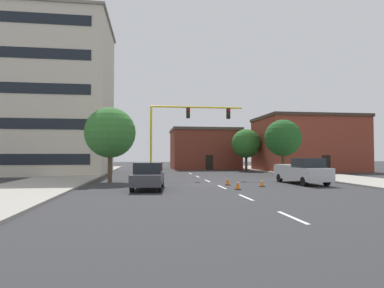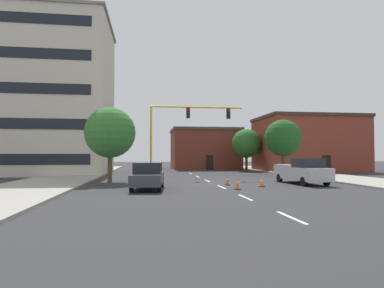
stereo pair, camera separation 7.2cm
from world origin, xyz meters
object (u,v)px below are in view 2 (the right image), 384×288
at_px(tree_right_far, 246,144).
at_px(traffic_cone_roadside_c, 237,184).
at_px(traffic_cone_roadside_a, 262,182).
at_px(tree_right_mid, 283,138).
at_px(sedan_dark_gray_near_left, 148,176).
at_px(traffic_signal_gantry, 164,154).
at_px(tree_left_near, 110,133).
at_px(pickup_truck_silver, 302,171).
at_px(traffic_cone_roadside_b, 227,180).

xyz_separation_m(tree_right_far, traffic_cone_roadside_c, (-7.78, -23.08, -3.46)).
distance_m(tree_right_far, traffic_cone_roadside_a, 22.43).
relative_size(tree_right_mid, sedan_dark_gray_near_left, 1.30).
distance_m(traffic_signal_gantry, tree_right_mid, 13.42).
xyz_separation_m(tree_right_far, traffic_cone_roadside_a, (-5.55, -21.44, -3.49)).
height_order(tree_right_far, tree_left_near, tree_left_near).
distance_m(tree_left_near, sedan_dark_gray_near_left, 7.47).
bearing_deg(traffic_signal_gantry, pickup_truck_silver, -33.05).
bearing_deg(tree_right_mid, pickup_truck_silver, -105.64).
distance_m(tree_right_mid, traffic_cone_roadside_c, 16.10).
bearing_deg(tree_right_mid, tree_right_far, 95.48).
bearing_deg(traffic_cone_roadside_c, pickup_truck_silver, 28.38).
relative_size(pickup_truck_silver, sedan_dark_gray_near_left, 1.19).
distance_m(tree_right_mid, traffic_cone_roadside_a, 13.62).
xyz_separation_m(tree_left_near, pickup_truck_silver, (14.82, -3.64, -3.07)).
bearing_deg(sedan_dark_gray_near_left, traffic_cone_roadside_b, 21.20).
bearing_deg(traffic_signal_gantry, traffic_cone_roadside_a, -52.13).
height_order(pickup_truck_silver, traffic_cone_roadside_c, pickup_truck_silver).
xyz_separation_m(pickup_truck_silver, traffic_cone_roadside_a, (-3.79, -1.61, -0.66)).
height_order(traffic_signal_gantry, traffic_cone_roadside_a, traffic_signal_gantry).
relative_size(traffic_signal_gantry, traffic_cone_roadside_c, 13.71).
distance_m(tree_right_far, traffic_cone_roadside_b, 21.64).
height_order(pickup_truck_silver, traffic_cone_roadside_a, pickup_truck_silver).
xyz_separation_m(tree_right_far, tree_left_near, (-16.58, -16.19, 0.24)).
bearing_deg(tree_right_far, traffic_cone_roadside_b, -111.00).
bearing_deg(tree_left_near, traffic_cone_roadside_b, -22.83).
height_order(sedan_dark_gray_near_left, traffic_cone_roadside_a, sedan_dark_gray_near_left).
height_order(traffic_signal_gantry, traffic_cone_roadside_c, traffic_signal_gantry).
relative_size(tree_right_mid, traffic_cone_roadside_b, 8.58).
xyz_separation_m(sedan_dark_gray_near_left, traffic_cone_roadside_a, (7.93, 0.76, -0.57)).
height_order(tree_right_far, traffic_cone_roadside_c, tree_right_far).
height_order(tree_right_mid, traffic_cone_roadside_a, tree_right_mid).
bearing_deg(traffic_signal_gantry, tree_right_far, 47.78).
bearing_deg(tree_left_near, traffic_cone_roadside_a, -25.48).
bearing_deg(sedan_dark_gray_near_left, tree_right_mid, 39.99).
height_order(tree_left_near, traffic_cone_roadside_b, tree_left_near).
distance_m(traffic_cone_roadside_a, traffic_cone_roadside_c, 2.76).
xyz_separation_m(tree_right_mid, tree_right_far, (-0.97, 10.08, -0.25)).
relative_size(pickup_truck_silver, traffic_cone_roadside_b, 7.83).
bearing_deg(traffic_cone_roadside_b, tree_right_far, 69.00).
xyz_separation_m(tree_right_mid, traffic_cone_roadside_b, (-8.63, -9.86, -3.71)).
bearing_deg(tree_right_mid, traffic_cone_roadside_c, -123.92).
xyz_separation_m(traffic_cone_roadside_a, traffic_cone_roadside_c, (-2.22, -1.64, 0.03)).
bearing_deg(tree_right_far, traffic_cone_roadside_a, -104.52).
relative_size(tree_right_far, traffic_cone_roadside_b, 8.23).
xyz_separation_m(sedan_dark_gray_near_left, traffic_cone_roadside_b, (5.83, 2.26, -0.54)).
relative_size(tree_right_far, pickup_truck_silver, 1.05).
xyz_separation_m(traffic_signal_gantry, tree_right_mid, (12.94, 3.11, 1.78)).
bearing_deg(traffic_cone_roadside_a, traffic_signal_gantry, 127.87).
bearing_deg(tree_left_near, tree_right_far, 44.32).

